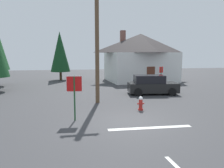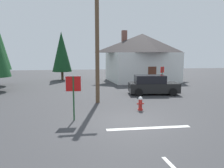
# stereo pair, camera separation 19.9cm
# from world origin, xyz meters

# --- Properties ---
(ground_plane) EXTENTS (80.00, 80.00, 0.10)m
(ground_plane) POSITION_xyz_m (0.00, 0.00, -0.05)
(ground_plane) COLOR #38383A
(lane_stop_bar) EXTENTS (3.96, 0.46, 0.01)m
(lane_stop_bar) POSITION_xyz_m (0.52, -1.17, 0.00)
(lane_stop_bar) COLOR silver
(lane_stop_bar) RESTS_ON ground
(stop_sign_near) EXTENTS (0.80, 0.10, 2.30)m
(stop_sign_near) POSITION_xyz_m (-2.87, 0.68, 1.65)
(stop_sign_near) COLOR #1E4C28
(stop_sign_near) RESTS_ON ground
(fire_hydrant) EXTENTS (0.43, 0.37, 0.85)m
(fire_hydrant) POSITION_xyz_m (1.12, 2.07, 0.42)
(fire_hydrant) COLOR #AD231E
(fire_hydrant) RESTS_ON ground
(utility_pole) EXTENTS (1.60, 0.28, 8.58)m
(utility_pole) POSITION_xyz_m (-1.19, 4.69, 4.47)
(utility_pole) COLOR brown
(utility_pole) RESTS_ON ground
(stop_sign_far) EXTENTS (0.56, 0.34, 2.18)m
(stop_sign_far) POSITION_xyz_m (5.96, 10.30, 1.53)
(stop_sign_far) COLOR #1E4C28
(stop_sign_far) RESTS_ON ground
(house) EXTENTS (9.19, 7.49, 6.46)m
(house) POSITION_xyz_m (5.89, 16.74, 3.11)
(house) COLOR silver
(house) RESTS_ON ground
(parked_car) EXTENTS (4.36, 2.46, 1.63)m
(parked_car) POSITION_xyz_m (3.81, 7.25, 0.77)
(parked_car) COLOR black
(parked_car) RESTS_ON ground
(pine_tree_tall_left) EXTENTS (2.54, 2.54, 6.36)m
(pine_tree_tall_left) POSITION_xyz_m (-4.24, 19.42, 3.74)
(pine_tree_tall_left) COLOR #4C3823
(pine_tree_tall_left) RESTS_ON ground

